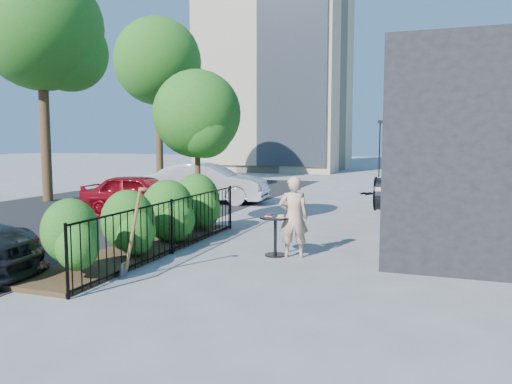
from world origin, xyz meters
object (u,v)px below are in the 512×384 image
at_px(car_red, 142,195).
at_px(shovel, 131,238).
at_px(cafe_table, 275,229).
at_px(patio_tree, 199,119).
at_px(street_tree_near, 42,36).
at_px(car_silver, 207,183).
at_px(woman, 294,217).
at_px(street_tree_far, 159,67).

bearing_deg(car_red, shovel, -151.28).
bearing_deg(cafe_table, patio_tree, 140.68).
distance_m(street_tree_near, shovel, 12.74).
bearing_deg(car_silver, street_tree_near, 98.18).
distance_m(street_tree_near, car_silver, 7.85).
bearing_deg(woman, car_silver, -68.68).
relative_size(street_tree_far, shovel, 5.39).
xyz_separation_m(woman, shovel, (-2.09, -2.33, -0.11)).
xyz_separation_m(woman, car_red, (-5.66, 3.58, -0.16)).
distance_m(cafe_table, shovel, 2.88).
bearing_deg(car_silver, cafe_table, -153.59).
bearing_deg(cafe_table, car_silver, 124.08).
bearing_deg(shovel, woman, 48.14).
distance_m(street_tree_far, shovel, 18.70).
xyz_separation_m(patio_tree, shovel, (0.98, -4.52, -2.09)).
bearing_deg(street_tree_far, patio_tree, -55.49).
distance_m(street_tree_near, woman, 13.09).
relative_size(woman, car_silver, 0.36).
height_order(woman, car_silver, woman).
bearing_deg(car_silver, patio_tree, -164.61).
height_order(patio_tree, car_red, patio_tree).
bearing_deg(street_tree_near, woman, -26.60).
height_order(patio_tree, street_tree_far, street_tree_far).
bearing_deg(shovel, street_tree_far, 118.90).
bearing_deg(car_silver, car_red, 163.22).
xyz_separation_m(street_tree_near, shovel, (8.68, -7.72, -5.24)).
distance_m(woman, car_silver, 8.66).
xyz_separation_m(shovel, car_silver, (-3.02, 9.32, 0.04)).
bearing_deg(patio_tree, cafe_table, -39.32).
distance_m(street_tree_far, woman, 17.93).
distance_m(street_tree_far, car_red, 12.26).
xyz_separation_m(street_tree_near, cafe_table, (10.40, -5.41, -5.38)).
relative_size(patio_tree, shovel, 2.56).
xyz_separation_m(cafe_table, car_red, (-5.30, 3.60, 0.09)).
bearing_deg(woman, street_tree_near, -41.42).
height_order(shovel, car_red, shovel).
height_order(cafe_table, car_silver, car_silver).
xyz_separation_m(patio_tree, street_tree_far, (-7.70, 11.20, 3.15)).
bearing_deg(cafe_table, shovel, -126.89).
relative_size(patio_tree, street_tree_far, 0.48).
xyz_separation_m(car_red, car_silver, (0.55, 3.42, 0.09)).
height_order(patio_tree, shovel, patio_tree).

